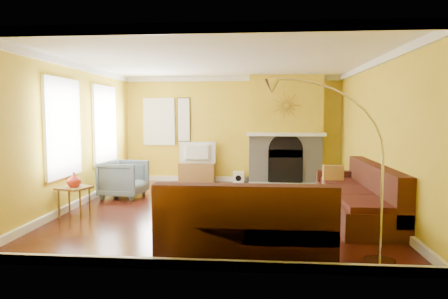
# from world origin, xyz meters

# --- Properties ---
(floor) EXTENTS (5.50, 6.00, 0.02)m
(floor) POSITION_xyz_m (0.00, 0.00, -0.01)
(floor) COLOR #511B11
(floor) RESTS_ON ground
(ceiling) EXTENTS (5.50, 6.00, 0.02)m
(ceiling) POSITION_xyz_m (0.00, 0.00, 2.71)
(ceiling) COLOR white
(ceiling) RESTS_ON ground
(wall_back) EXTENTS (5.50, 0.02, 2.70)m
(wall_back) POSITION_xyz_m (0.00, 3.01, 1.35)
(wall_back) COLOR gold
(wall_back) RESTS_ON ground
(wall_front) EXTENTS (5.50, 0.02, 2.70)m
(wall_front) POSITION_xyz_m (0.00, -3.01, 1.35)
(wall_front) COLOR gold
(wall_front) RESTS_ON ground
(wall_left) EXTENTS (0.02, 6.00, 2.70)m
(wall_left) POSITION_xyz_m (-2.76, 0.00, 1.35)
(wall_left) COLOR gold
(wall_left) RESTS_ON ground
(wall_right) EXTENTS (0.02, 6.00, 2.70)m
(wall_right) POSITION_xyz_m (2.76, 0.00, 1.35)
(wall_right) COLOR gold
(wall_right) RESTS_ON ground
(baseboard) EXTENTS (5.50, 6.00, 0.12)m
(baseboard) POSITION_xyz_m (0.00, 0.00, 0.06)
(baseboard) COLOR white
(baseboard) RESTS_ON floor
(crown_molding) EXTENTS (5.50, 6.00, 0.12)m
(crown_molding) POSITION_xyz_m (0.00, 0.00, 2.64)
(crown_molding) COLOR white
(crown_molding) RESTS_ON ceiling
(window_left_near) EXTENTS (0.06, 1.22, 1.72)m
(window_left_near) POSITION_xyz_m (-2.72, 1.30, 1.50)
(window_left_near) COLOR white
(window_left_near) RESTS_ON wall_left
(window_left_far) EXTENTS (0.06, 1.22, 1.72)m
(window_left_far) POSITION_xyz_m (-2.72, -0.60, 1.50)
(window_left_far) COLOR white
(window_left_far) RESTS_ON wall_left
(window_back) EXTENTS (0.82, 0.06, 1.22)m
(window_back) POSITION_xyz_m (-1.90, 2.96, 1.55)
(window_back) COLOR white
(window_back) RESTS_ON wall_back
(wall_art) EXTENTS (0.34, 0.04, 1.14)m
(wall_art) POSITION_xyz_m (-1.25, 2.97, 1.60)
(wall_art) COLOR white
(wall_art) RESTS_ON wall_back
(fireplace) EXTENTS (1.80, 0.40, 2.70)m
(fireplace) POSITION_xyz_m (1.35, 2.80, 1.35)
(fireplace) COLOR #9B9993
(fireplace) RESTS_ON floor
(mantel) EXTENTS (1.92, 0.22, 0.08)m
(mantel) POSITION_xyz_m (1.35, 2.56, 1.25)
(mantel) COLOR white
(mantel) RESTS_ON fireplace
(hearth) EXTENTS (1.80, 0.70, 0.06)m
(hearth) POSITION_xyz_m (1.35, 2.25, 0.03)
(hearth) COLOR #9B9993
(hearth) RESTS_ON floor
(sunburst) EXTENTS (0.70, 0.04, 0.70)m
(sunburst) POSITION_xyz_m (1.35, 2.57, 1.95)
(sunburst) COLOR olive
(sunburst) RESTS_ON fireplace
(rug) EXTENTS (2.40, 1.80, 0.02)m
(rug) POSITION_xyz_m (0.74, -0.17, 0.01)
(rug) COLOR beige
(rug) RESTS_ON floor
(sectional_sofa) EXTENTS (3.34, 3.61, 0.90)m
(sectional_sofa) POSITION_xyz_m (1.08, -0.89, 0.45)
(sectional_sofa) COLOR #481F17
(sectional_sofa) RESTS_ON floor
(coffee_table) EXTENTS (1.02, 1.02, 0.37)m
(coffee_table) POSITION_xyz_m (-0.11, -0.43, 0.19)
(coffee_table) COLOR white
(coffee_table) RESTS_ON floor
(media_console) EXTENTS (0.90, 0.41, 0.50)m
(media_console) POSITION_xyz_m (-0.87, 2.73, 0.25)
(media_console) COLOR olive
(media_console) RESTS_ON floor
(tv) EXTENTS (0.93, 0.13, 0.54)m
(tv) POSITION_xyz_m (-0.87, 2.73, 0.77)
(tv) COLOR black
(tv) RESTS_ON media_console
(subwoofer) EXTENTS (0.28, 0.28, 0.28)m
(subwoofer) POSITION_xyz_m (0.18, 2.79, 0.14)
(subwoofer) COLOR white
(subwoofer) RESTS_ON floor
(armchair) EXTENTS (0.93, 0.91, 0.77)m
(armchair) POSITION_xyz_m (-2.13, 0.81, 0.39)
(armchair) COLOR slate
(armchair) RESTS_ON floor
(side_table) EXTENTS (0.58, 0.58, 0.51)m
(side_table) POSITION_xyz_m (-2.44, -0.80, 0.25)
(side_table) COLOR olive
(side_table) RESTS_ON floor
(vase) EXTENTS (0.28, 0.28, 0.25)m
(vase) POSITION_xyz_m (-2.44, -0.80, 0.63)
(vase) COLOR red
(vase) RESTS_ON side_table
(book) EXTENTS (0.28, 0.32, 0.03)m
(book) POSITION_xyz_m (-0.26, -0.33, 0.38)
(book) COLOR white
(book) RESTS_ON coffee_table
(arc_lamp) EXTENTS (1.35, 0.36, 2.12)m
(arc_lamp) POSITION_xyz_m (1.50, -2.66, 1.06)
(arc_lamp) COLOR silver
(arc_lamp) RESTS_ON floor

